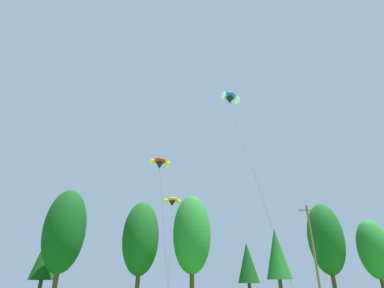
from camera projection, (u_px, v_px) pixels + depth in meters
treeline_tree_c at (46, 254)px, 45.31m from camera, size 3.76×3.76×9.83m
treeline_tree_d at (65, 230)px, 42.66m from camera, size 5.86×5.86×15.03m
treeline_tree_e at (141, 238)px, 46.12m from camera, size 5.63×5.63×14.18m
treeline_tree_f at (192, 233)px, 46.33m from camera, size 5.92×5.92×15.25m
treeline_tree_g at (248, 263)px, 47.30m from camera, size 3.40×3.40×8.17m
treeline_tree_h at (277, 253)px, 45.97m from camera, size 3.84×3.84×10.16m
treeline_tree_i at (326, 238)px, 50.27m from camera, size 5.83×5.83×14.92m
treeline_tree_j at (374, 249)px, 49.36m from camera, size 5.08×5.08×12.17m
utility_pole at (314, 250)px, 34.02m from camera, size 2.20×0.26×10.81m
parafoil_kite_high_red_yellow at (160, 163)px, 41.78m from camera, size 3.39×18.21×16.74m
parafoil_kite_mid_blue_white at (230, 98)px, 34.93m from camera, size 2.78×10.59×21.20m
parafoil_kite_far_orange at (172, 201)px, 44.35m from camera, size 3.02×22.72×12.38m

